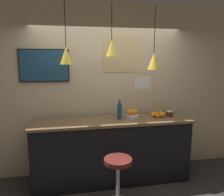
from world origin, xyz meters
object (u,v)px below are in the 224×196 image
(fruit_bowl, at_px, (132,115))
(juice_bottle, at_px, (119,111))
(mounted_tv, at_px, (44,65))
(bar_stool, at_px, (118,173))
(spread_jar, at_px, (169,114))

(fruit_bowl, distance_m, juice_bottle, 0.22)
(juice_bottle, distance_m, mounted_tv, 1.41)
(bar_stool, xyz_separation_m, spread_jar, (1.03, 0.67, 0.60))
(fruit_bowl, bearing_deg, bar_stool, -119.50)
(fruit_bowl, relative_size, mounted_tv, 0.30)
(bar_stool, xyz_separation_m, mounted_tv, (-0.99, 1.02, 1.41))
(fruit_bowl, distance_m, spread_jar, 0.65)
(juice_bottle, bearing_deg, bar_stool, -104.12)
(spread_jar, bearing_deg, mounted_tv, 170.12)
(fruit_bowl, height_order, mounted_tv, mounted_tv)
(juice_bottle, relative_size, spread_jar, 2.91)
(juice_bottle, bearing_deg, spread_jar, 0.00)
(bar_stool, distance_m, juice_bottle, 0.97)
(bar_stool, distance_m, mounted_tv, 2.00)
(spread_jar, relative_size, mounted_tv, 0.14)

